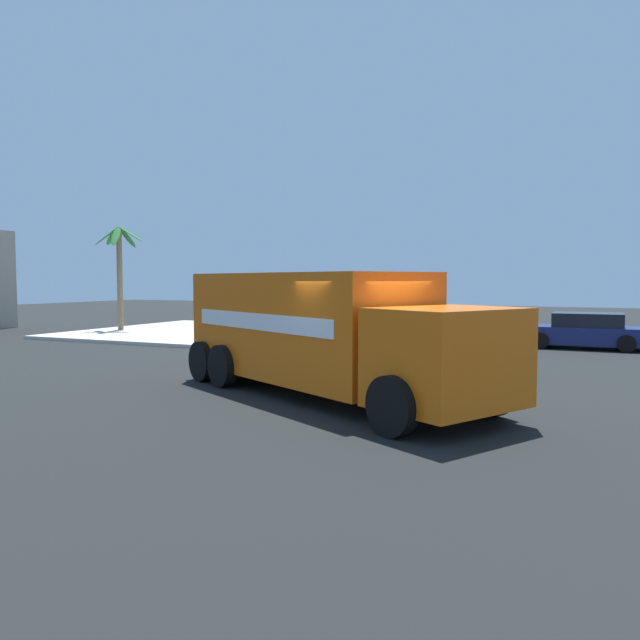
{
  "coord_description": "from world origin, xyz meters",
  "views": [
    {
      "loc": [
        -11.45,
        -4.22,
        2.53
      ],
      "look_at": [
        0.62,
        1.31,
        1.66
      ],
      "focal_mm": 34.71,
      "sensor_mm": 36.0,
      "label": 1
    }
  ],
  "objects_px": {
    "delivery_truck": "(323,331)",
    "palm_tree_far": "(119,263)",
    "vending_machine_red": "(260,310)",
    "sedan_navy": "(584,331)"
  },
  "relations": [
    {
      "from": "delivery_truck",
      "to": "palm_tree_far",
      "type": "distance_m",
      "value": 18.87
    },
    {
      "from": "sedan_navy",
      "to": "palm_tree_far",
      "type": "relative_size",
      "value": 0.87
    },
    {
      "from": "sedan_navy",
      "to": "palm_tree_far",
      "type": "height_order",
      "value": "palm_tree_far"
    },
    {
      "from": "delivery_truck",
      "to": "palm_tree_far",
      "type": "height_order",
      "value": "palm_tree_far"
    },
    {
      "from": "delivery_truck",
      "to": "vending_machine_red",
      "type": "relative_size",
      "value": 4.62
    },
    {
      "from": "palm_tree_far",
      "to": "vending_machine_red",
      "type": "bearing_deg",
      "value": -65.9
    },
    {
      "from": "sedan_navy",
      "to": "vending_machine_red",
      "type": "height_order",
      "value": "vending_machine_red"
    },
    {
      "from": "delivery_truck",
      "to": "vending_machine_red",
      "type": "bearing_deg",
      "value": 35.05
    },
    {
      "from": "vending_machine_red",
      "to": "palm_tree_far",
      "type": "height_order",
      "value": "palm_tree_far"
    },
    {
      "from": "delivery_truck",
      "to": "palm_tree_far",
      "type": "relative_size",
      "value": 1.73
    }
  ]
}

